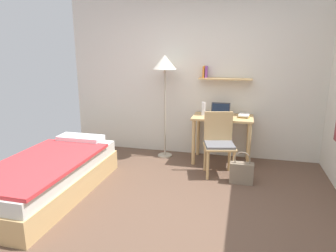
{
  "coord_description": "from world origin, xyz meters",
  "views": [
    {
      "loc": [
        0.77,
        -3.0,
        1.77
      ],
      "look_at": [
        -0.12,
        0.51,
        0.85
      ],
      "focal_mm": 32.43,
      "sensor_mm": 36.0,
      "label": 1
    }
  ],
  "objects_px": {
    "book_stack": "(244,115)",
    "bed": "(49,176)",
    "water_bottle": "(204,109)",
    "desk": "(222,126)",
    "handbag": "(242,172)",
    "laptop": "(220,113)",
    "desk_chair": "(219,141)",
    "standing_lamp": "(165,69)"
  },
  "relations": [
    {
      "from": "book_stack",
      "to": "bed",
      "type": "bearing_deg",
      "value": -143.09
    },
    {
      "from": "water_bottle",
      "to": "book_stack",
      "type": "relative_size",
      "value": 0.86
    },
    {
      "from": "desk",
      "to": "water_bottle",
      "type": "relative_size",
      "value": 4.35
    },
    {
      "from": "book_stack",
      "to": "handbag",
      "type": "bearing_deg",
      "value": -89.08
    },
    {
      "from": "bed",
      "to": "laptop",
      "type": "bearing_deg",
      "value": 41.56
    },
    {
      "from": "desk_chair",
      "to": "laptop",
      "type": "distance_m",
      "value": 0.63
    },
    {
      "from": "bed",
      "to": "desk_chair",
      "type": "relative_size",
      "value": 2.28
    },
    {
      "from": "water_bottle",
      "to": "handbag",
      "type": "xyz_separation_m",
      "value": [
        0.64,
        -0.78,
        -0.7
      ]
    },
    {
      "from": "desk_chair",
      "to": "handbag",
      "type": "relative_size",
      "value": 2.01
    },
    {
      "from": "water_bottle",
      "to": "desk_chair",
      "type": "bearing_deg",
      "value": -59.71
    },
    {
      "from": "handbag",
      "to": "desk",
      "type": "bearing_deg",
      "value": 113.68
    },
    {
      "from": "desk",
      "to": "laptop",
      "type": "bearing_deg",
      "value": 134.77
    },
    {
      "from": "desk_chair",
      "to": "handbag",
      "type": "height_order",
      "value": "desk_chair"
    },
    {
      "from": "desk",
      "to": "book_stack",
      "type": "xyz_separation_m",
      "value": [
        0.32,
        0.05,
        0.17
      ]
    },
    {
      "from": "standing_lamp",
      "to": "desk",
      "type": "bearing_deg",
      "value": -1.51
    },
    {
      "from": "standing_lamp",
      "to": "laptop",
      "type": "distance_m",
      "value": 1.12
    },
    {
      "from": "water_bottle",
      "to": "handbag",
      "type": "relative_size",
      "value": 0.48
    },
    {
      "from": "standing_lamp",
      "to": "laptop",
      "type": "height_order",
      "value": "standing_lamp"
    },
    {
      "from": "bed",
      "to": "desk",
      "type": "height_order",
      "value": "desk"
    },
    {
      "from": "bed",
      "to": "handbag",
      "type": "distance_m",
      "value": 2.49
    },
    {
      "from": "water_bottle",
      "to": "handbag",
      "type": "distance_m",
      "value": 1.23
    },
    {
      "from": "desk",
      "to": "standing_lamp",
      "type": "height_order",
      "value": "standing_lamp"
    },
    {
      "from": "bed",
      "to": "desk",
      "type": "relative_size",
      "value": 2.21
    },
    {
      "from": "bed",
      "to": "desk_chair",
      "type": "xyz_separation_m",
      "value": [
        1.98,
        1.18,
        0.25
      ]
    },
    {
      "from": "standing_lamp",
      "to": "book_stack",
      "type": "xyz_separation_m",
      "value": [
        1.26,
        0.03,
        -0.7
      ]
    },
    {
      "from": "laptop",
      "to": "desk",
      "type": "bearing_deg",
      "value": -45.23
    },
    {
      "from": "desk",
      "to": "book_stack",
      "type": "relative_size",
      "value": 3.75
    },
    {
      "from": "desk",
      "to": "desk_chair",
      "type": "distance_m",
      "value": 0.51
    },
    {
      "from": "desk",
      "to": "laptop",
      "type": "distance_m",
      "value": 0.21
    },
    {
      "from": "bed",
      "to": "water_bottle",
      "type": "bearing_deg",
      "value": 45.3
    },
    {
      "from": "desk",
      "to": "handbag",
      "type": "distance_m",
      "value": 0.94
    },
    {
      "from": "laptop",
      "to": "water_bottle",
      "type": "bearing_deg",
      "value": -174.36
    },
    {
      "from": "desk_chair",
      "to": "laptop",
      "type": "height_order",
      "value": "laptop"
    },
    {
      "from": "bed",
      "to": "book_stack",
      "type": "bearing_deg",
      "value": 36.91
    },
    {
      "from": "laptop",
      "to": "book_stack",
      "type": "xyz_separation_m",
      "value": [
        0.36,
        0.01,
        -0.03
      ]
    },
    {
      "from": "laptop",
      "to": "water_bottle",
      "type": "distance_m",
      "value": 0.27
    },
    {
      "from": "handbag",
      "to": "desk_chair",
      "type": "bearing_deg",
      "value": 142.59
    },
    {
      "from": "desk_chair",
      "to": "book_stack",
      "type": "relative_size",
      "value": 3.63
    },
    {
      "from": "book_stack",
      "to": "desk",
      "type": "bearing_deg",
      "value": -170.23
    },
    {
      "from": "desk_chair",
      "to": "handbag",
      "type": "bearing_deg",
      "value": -37.41
    },
    {
      "from": "desk_chair",
      "to": "book_stack",
      "type": "height_order",
      "value": "desk_chair"
    },
    {
      "from": "standing_lamp",
      "to": "laptop",
      "type": "xyz_separation_m",
      "value": [
        0.9,
        0.02,
        -0.67
      ]
    }
  ]
}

